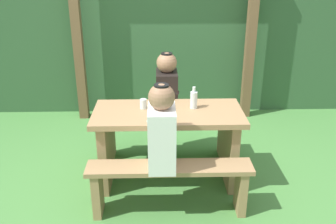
% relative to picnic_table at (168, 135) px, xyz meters
% --- Properties ---
extents(ground_plane, '(12.00, 12.00, 0.00)m').
position_rel_picnic_table_xyz_m(ground_plane, '(0.00, 0.00, -0.51)').
color(ground_plane, '#47823D').
extents(hedge_backdrop, '(6.40, 0.90, 2.03)m').
position_rel_picnic_table_xyz_m(hedge_backdrop, '(0.00, 2.29, 0.50)').
color(hedge_backdrop, '#335A34').
rests_on(hedge_backdrop, ground_plane).
extents(pergola_post_left, '(0.12, 0.12, 2.15)m').
position_rel_picnic_table_xyz_m(pergola_post_left, '(-1.13, 1.63, 0.56)').
color(pergola_post_left, brown).
rests_on(pergola_post_left, ground_plane).
extents(pergola_post_right, '(0.12, 0.12, 2.15)m').
position_rel_picnic_table_xyz_m(pergola_post_right, '(1.13, 1.63, 0.56)').
color(pergola_post_right, brown).
rests_on(pergola_post_right, ground_plane).
extents(picnic_table, '(1.40, 0.64, 0.75)m').
position_rel_picnic_table_xyz_m(picnic_table, '(0.00, 0.00, 0.00)').
color(picnic_table, '#9E7A51').
rests_on(picnic_table, ground_plane).
extents(bench_near, '(1.40, 0.24, 0.47)m').
position_rel_picnic_table_xyz_m(bench_near, '(0.00, -0.50, -0.18)').
color(bench_near, '#9E7A51').
rests_on(bench_near, ground_plane).
extents(bench_far, '(1.40, 0.24, 0.47)m').
position_rel_picnic_table_xyz_m(bench_far, '(0.00, 0.50, -0.18)').
color(bench_far, '#9E7A51').
rests_on(bench_far, ground_plane).
extents(person_white_shirt, '(0.25, 0.35, 0.72)m').
position_rel_picnic_table_xyz_m(person_white_shirt, '(-0.06, -0.50, 0.29)').
color(person_white_shirt, white).
rests_on(person_white_shirt, bench_near).
extents(person_black_coat, '(0.25, 0.35, 0.72)m').
position_rel_picnic_table_xyz_m(person_black_coat, '(0.00, 0.50, 0.29)').
color(person_black_coat, black).
rests_on(person_black_coat, bench_far).
extents(drinking_glass, '(0.06, 0.06, 0.09)m').
position_rel_picnic_table_xyz_m(drinking_glass, '(-0.23, 0.07, 0.29)').
color(drinking_glass, silver).
rests_on(drinking_glass, picnic_table).
extents(bottle_left, '(0.07, 0.07, 0.21)m').
position_rel_picnic_table_xyz_m(bottle_left, '(0.24, 0.07, 0.33)').
color(bottle_left, silver).
rests_on(bottle_left, picnic_table).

